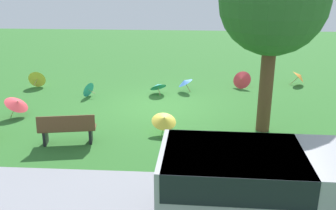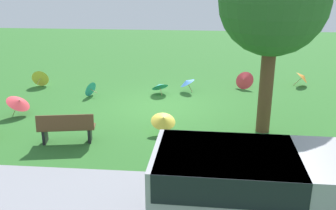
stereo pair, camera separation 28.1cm
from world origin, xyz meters
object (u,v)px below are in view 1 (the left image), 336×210
at_px(parasol_yellow_2, 164,120).
at_px(parasol_red_0, 17,103).
at_px(parasol_red_1, 241,79).
at_px(shade_tree, 273,2).
at_px(parasol_teal_0, 88,89).
at_px(parasol_yellow_0, 37,79).
at_px(parasol_orange_0, 299,76).
at_px(park_bench, 67,129).
at_px(parasol_blue_1, 185,82).
at_px(van_dark, 273,183).
at_px(parasol_teal_1, 158,86).

bearing_deg(parasol_yellow_2, parasol_red_0, -11.94).
distance_m(parasol_yellow_2, parasol_red_1, 5.87).
height_order(shade_tree, parasol_teal_0, shade_tree).
distance_m(parasol_teal_0, parasol_yellow_0, 2.79).
xyz_separation_m(parasol_yellow_2, parasol_red_1, (-2.91, -5.09, -0.07)).
bearing_deg(parasol_orange_0, parasol_red_1, 14.29).
xyz_separation_m(park_bench, parasol_yellow_2, (-2.69, -0.94, -0.01)).
bearing_deg(parasol_yellow_0, parasol_blue_1, 177.60).
distance_m(shade_tree, parasol_yellow_2, 4.61).
relative_size(park_bench, parasol_teal_0, 2.52).
bearing_deg(parasol_teal_0, van_dark, 126.29).
bearing_deg(parasol_teal_1, parasol_teal_0, 10.64).
bearing_deg(park_bench, parasol_yellow_0, -60.70).
relative_size(park_bench, parasol_red_0, 1.75).
distance_m(park_bench, parasol_yellow_0, 6.42).
relative_size(parasol_yellow_2, parasol_teal_1, 1.06).
distance_m(parasol_orange_0, parasol_red_0, 11.57).
bearing_deg(parasol_red_0, park_bench, 139.79).
bearing_deg(parasol_red_0, parasol_red_1, -153.30).
bearing_deg(parasol_teal_0, shade_tree, 154.93).
xyz_separation_m(parasol_teal_0, parasol_red_0, (1.77, 2.39, 0.19)).
bearing_deg(parasol_red_1, parasol_yellow_0, 2.89).
bearing_deg(parasol_yellow_2, parasol_orange_0, -133.71).
xyz_separation_m(parasol_orange_0, parasol_teal_1, (6.07, 1.78, -0.05)).
relative_size(van_dark, parasol_yellow_2, 4.92).
height_order(parasol_yellow_2, parasol_teal_1, parasol_yellow_2).
xyz_separation_m(van_dark, shade_tree, (-0.66, -4.79, 2.97)).
xyz_separation_m(parasol_teal_0, parasol_orange_0, (-8.81, -2.29, 0.10)).
xyz_separation_m(van_dark, parasol_teal_1, (2.96, -8.29, -0.57)).
relative_size(parasol_orange_0, parasol_red_0, 0.72).
relative_size(shade_tree, parasol_blue_1, 8.06).
distance_m(parasol_yellow_2, parasol_red_0, 5.19).
relative_size(parasol_yellow_2, parasol_blue_1, 1.39).
xyz_separation_m(parasol_teal_0, parasol_red_1, (-6.22, -1.63, 0.08)).
xyz_separation_m(van_dark, parasol_blue_1, (1.88, -8.70, -0.48)).
xyz_separation_m(parasol_blue_1, parasol_red_1, (-2.40, -0.71, -0.05)).
distance_m(parasol_yellow_2, parasol_teal_1, 4.02).
relative_size(parasol_yellow_2, parasol_red_1, 1.01).
height_order(shade_tree, parasol_yellow_0, shade_tree).
distance_m(parasol_teal_0, parasol_red_0, 2.98).
distance_m(van_dark, shade_tree, 5.67).
height_order(parasol_blue_1, parasol_red_1, parasol_red_1).
height_order(park_bench, parasol_yellow_2, park_bench).
xyz_separation_m(parasol_yellow_2, parasol_red_0, (5.08, -1.07, 0.04)).
bearing_deg(parasol_yellow_2, van_dark, 119.04).
height_order(van_dark, parasol_red_1, van_dark).
bearing_deg(park_bench, van_dark, 146.50).
distance_m(parasol_yellow_0, parasol_blue_1, 6.35).
bearing_deg(parasol_blue_1, parasol_red_1, -163.60).
distance_m(parasol_teal_0, parasol_teal_1, 2.79).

